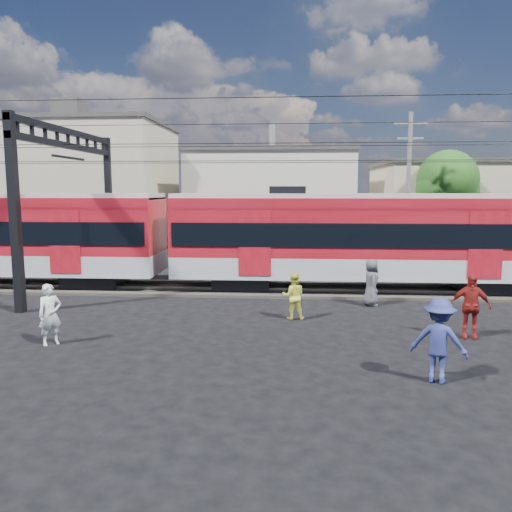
# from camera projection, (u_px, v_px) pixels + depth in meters

# --- Properties ---
(ground) EXTENTS (120.00, 120.00, 0.00)m
(ground) POSITION_uv_depth(u_px,v_px,m) (304.00, 350.00, 13.63)
(ground) COLOR black
(ground) RESTS_ON ground
(track_bed) EXTENTS (70.00, 3.40, 0.12)m
(track_bed) POSITION_uv_depth(u_px,v_px,m) (300.00, 289.00, 21.53)
(track_bed) COLOR #2D2823
(track_bed) RESTS_ON ground
(rail_near) EXTENTS (70.00, 0.12, 0.12)m
(rail_near) POSITION_uv_depth(u_px,v_px,m) (300.00, 290.00, 20.77)
(rail_near) COLOR #59544C
(rail_near) RESTS_ON track_bed
(rail_far) EXTENTS (70.00, 0.12, 0.12)m
(rail_far) POSITION_uv_depth(u_px,v_px,m) (300.00, 283.00, 22.25)
(rail_far) COLOR #59544C
(rail_far) RESTS_ON track_bed
(commuter_train) EXTENTS (50.30, 3.08, 4.17)m
(commuter_train) POSITION_uv_depth(u_px,v_px,m) (368.00, 236.00, 21.01)
(commuter_train) COLOR black
(commuter_train) RESTS_ON ground
(catenary) EXTENTS (70.00, 9.30, 7.52)m
(catenary) POSITION_uv_depth(u_px,v_px,m) (100.00, 171.00, 21.48)
(catenary) COLOR black
(catenary) RESTS_ON ground
(building_west) EXTENTS (14.28, 10.20, 9.30)m
(building_west) POSITION_uv_depth(u_px,v_px,m) (74.00, 185.00, 37.96)
(building_west) COLOR #BBAF8F
(building_west) RESTS_ON ground
(building_midwest) EXTENTS (12.24, 12.24, 7.30)m
(building_midwest) POSITION_uv_depth(u_px,v_px,m) (272.00, 198.00, 39.98)
(building_midwest) COLOR beige
(building_midwest) RESTS_ON ground
(building_mideast) EXTENTS (16.32, 10.20, 6.30)m
(building_mideast) POSITION_uv_depth(u_px,v_px,m) (492.00, 206.00, 35.93)
(building_mideast) COLOR #BBAF8F
(building_mideast) RESTS_ON ground
(utility_pole_mid) EXTENTS (1.80, 0.24, 8.50)m
(utility_pole_mid) POSITION_uv_depth(u_px,v_px,m) (408.00, 186.00, 27.42)
(utility_pole_mid) COLOR slate
(utility_pole_mid) RESTS_ON ground
(tree_near) EXTENTS (3.82, 3.64, 6.72)m
(tree_near) POSITION_uv_depth(u_px,v_px,m) (450.00, 184.00, 30.24)
(tree_near) COLOR #382619
(tree_near) RESTS_ON ground
(pedestrian_a) EXTENTS (0.75, 0.73, 1.73)m
(pedestrian_a) POSITION_uv_depth(u_px,v_px,m) (50.00, 314.00, 13.98)
(pedestrian_a) COLOR silver
(pedestrian_a) RESTS_ON ground
(pedestrian_b) EXTENTS (0.80, 0.64, 1.58)m
(pedestrian_b) POSITION_uv_depth(u_px,v_px,m) (293.00, 296.00, 16.76)
(pedestrian_b) COLOR #E1DE46
(pedestrian_b) RESTS_ON ground
(pedestrian_c) EXTENTS (1.43, 1.14, 1.93)m
(pedestrian_c) POSITION_uv_depth(u_px,v_px,m) (439.00, 341.00, 11.23)
(pedestrian_c) COLOR navy
(pedestrian_c) RESTS_ON ground
(pedestrian_d) EXTENTS (1.20, 0.69, 1.92)m
(pedestrian_d) POSITION_uv_depth(u_px,v_px,m) (470.00, 306.00, 14.58)
(pedestrian_d) COLOR maroon
(pedestrian_d) RESTS_ON ground
(pedestrian_e) EXTENTS (0.65, 0.92, 1.77)m
(pedestrian_e) POSITION_uv_depth(u_px,v_px,m) (371.00, 282.00, 18.69)
(pedestrian_e) COLOR #47474B
(pedestrian_e) RESTS_ON ground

